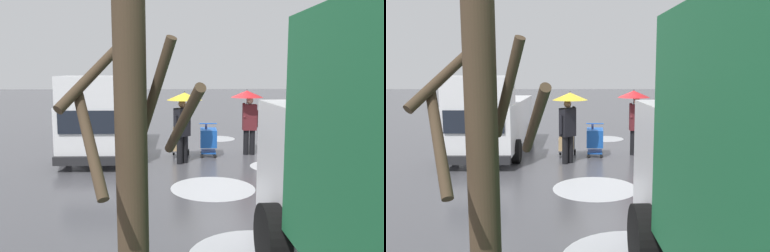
# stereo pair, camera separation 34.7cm
# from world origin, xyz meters

# --- Properties ---
(ground_plane) EXTENTS (90.00, 90.00, 0.00)m
(ground_plane) POSITION_xyz_m (0.00, 0.00, 0.00)
(ground_plane) COLOR #4C4C51
(slush_patch_under_van) EXTENTS (1.51, 1.51, 0.01)m
(slush_patch_under_van) POSITION_xyz_m (-1.83, 1.99, 0.00)
(slush_patch_under_van) COLOR silver
(slush_patch_under_van) RESTS_ON ground
(slush_patch_mid_street) EXTENTS (2.00, 2.00, 0.01)m
(slush_patch_mid_street) POSITION_xyz_m (0.17, 4.03, 0.00)
(slush_patch_mid_street) COLOR silver
(slush_patch_mid_street) RESTS_ON ground
(slush_patch_far_side) EXTENTS (1.40, 1.40, 0.01)m
(slush_patch_far_side) POSITION_xyz_m (-0.58, -2.73, 0.00)
(slush_patch_far_side) COLOR #ADAFB5
(slush_patch_far_side) RESTS_ON ground
(cargo_van_parked_right) EXTENTS (2.21, 5.34, 2.60)m
(cargo_van_parked_right) POSITION_xyz_m (3.39, 0.08, 1.18)
(cargo_van_parked_right) COLOR white
(cargo_van_parked_right) RESTS_ON ground
(shopping_cart_vendor) EXTENTS (0.59, 0.84, 1.04)m
(shopping_cart_vendor) POSITION_xyz_m (0.02, 0.46, 0.57)
(shopping_cart_vendor) COLOR #1951B2
(shopping_cart_vendor) RESTS_ON ground
(hand_dolly_boxes) EXTENTS (0.57, 0.74, 1.32)m
(hand_dolly_boxes) POSITION_xyz_m (0.94, 0.59, 0.57)
(hand_dolly_boxes) COLOR #515156
(hand_dolly_boxes) RESTS_ON ground
(pedestrian_pink_side) EXTENTS (1.04, 1.04, 2.15)m
(pedestrian_pink_side) POSITION_xyz_m (-1.28, 0.31, 1.58)
(pedestrian_pink_side) COLOR black
(pedestrian_pink_side) RESTS_ON ground
(pedestrian_black_side) EXTENTS (1.04, 1.04, 2.15)m
(pedestrian_black_side) POSITION_xyz_m (0.84, 1.44, 1.58)
(pedestrian_black_side) COLOR black
(pedestrian_black_side) RESTS_ON ground
(bare_tree_near) EXTENTS (1.35, 1.17, 4.19)m
(bare_tree_near) POSITION_xyz_m (-2.55, 6.17, 2.18)
(bare_tree_near) COLOR #423323
(bare_tree_near) RESTS_ON ground
(bare_tree_far) EXTENTS (1.09, 1.00, 3.26)m
(bare_tree_far) POSITION_xyz_m (1.30, 10.13, 1.72)
(bare_tree_far) COLOR #423323
(bare_tree_far) RESTS_ON ground
(street_lamp) EXTENTS (0.28, 0.28, 3.86)m
(street_lamp) POSITION_xyz_m (-3.00, 3.11, 2.37)
(street_lamp) COLOR #2D2D33
(street_lamp) RESTS_ON ground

